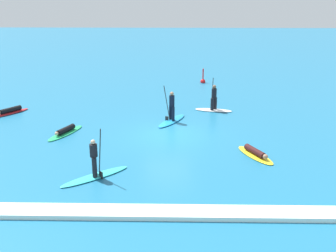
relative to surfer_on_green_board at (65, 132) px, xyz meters
name	(u,v)px	position (x,y,z in m)	size (l,w,h in m)	color
ground_plane	(168,135)	(5.71, -0.01, -0.13)	(120.00, 120.00, 0.00)	#1E6B93
surfer_on_green_board	(65,132)	(0.00, 0.00, 0.00)	(1.77, 2.87, 0.38)	#23B266
surfer_on_teal_board	(95,168)	(2.69, -5.42, 0.31)	(2.87, 2.55, 2.31)	#33C6CC
surfer_on_red_board	(10,111)	(-4.52, 3.65, 0.03)	(1.99, 2.38, 0.41)	red
surfer_on_white_board	(214,104)	(8.61, 4.62, 0.35)	(2.53, 1.24, 2.12)	white
surfer_on_blue_board	(172,115)	(5.89, 2.28, 0.29)	(2.02, 2.91, 2.21)	#1E8CD1
surfer_on_yellow_board	(256,153)	(10.00, -2.94, 0.00)	(1.82, 2.64, 0.38)	yellow
marker_buoy	(203,81)	(8.40, 12.76, 0.05)	(0.42, 0.42, 1.31)	red
wave_crest	(163,213)	(5.71, -8.40, -0.04)	(23.01, 0.90, 0.18)	white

